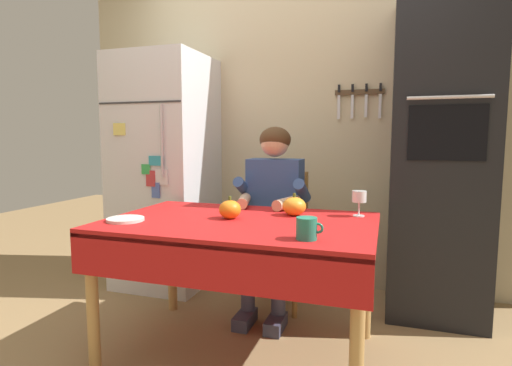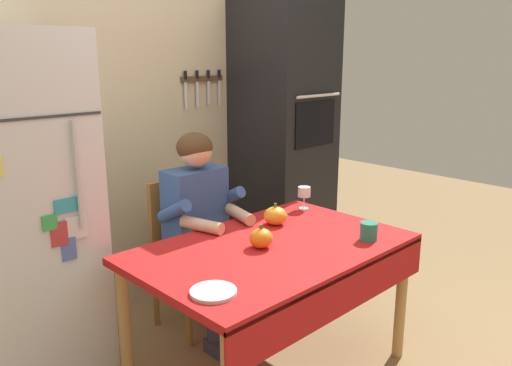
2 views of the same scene
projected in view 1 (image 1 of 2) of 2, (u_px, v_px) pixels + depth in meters
ground_plane at (234, 362)px, 2.12m from camera, size 10.00×10.00×0.00m
back_wall_assembly at (300, 122)px, 3.24m from camera, size 3.70×0.13×2.60m
refrigerator at (166, 172)px, 3.22m from camera, size 0.68×0.71×1.80m
wall_oven at (439, 157)px, 2.63m from camera, size 0.60×0.64×2.10m
dining_table at (239, 236)px, 2.12m from camera, size 1.40×0.90×0.74m
chair_behind_person at (279, 231)px, 2.88m from camera, size 0.40×0.40×0.93m
seated_person at (272, 204)px, 2.68m from camera, size 0.47×0.55×1.25m
coffee_mug at (307, 228)px, 1.72m from camera, size 0.12×0.09×0.10m
wine_glass at (359, 198)px, 2.22m from camera, size 0.08×0.08×0.14m
pumpkin_large at (294, 206)px, 2.25m from camera, size 0.13×0.13×0.13m
pumpkin_medium at (230, 209)px, 2.16m from camera, size 0.12×0.12×0.12m
serving_tray at (125, 219)px, 2.11m from camera, size 0.19×0.19×0.02m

